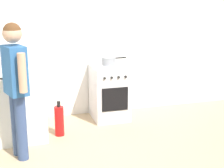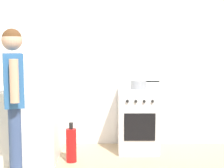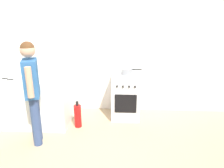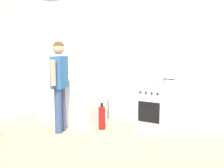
# 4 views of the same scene
# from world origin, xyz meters

# --- Properties ---
(ground_plane) EXTENTS (8.00, 8.00, 0.00)m
(ground_plane) POSITION_xyz_m (0.00, 0.00, 0.00)
(ground_plane) COLOR tan
(back_wall) EXTENTS (6.00, 0.10, 2.60)m
(back_wall) POSITION_xyz_m (0.00, 1.95, 1.30)
(back_wall) COLOR white
(back_wall) RESTS_ON ground
(counter_unit) EXTENTS (1.30, 0.70, 0.90)m
(counter_unit) POSITION_xyz_m (-1.35, 1.20, 0.45)
(counter_unit) COLOR white
(counter_unit) RESTS_ON ground
(oven_left) EXTENTS (0.54, 0.62, 0.85)m
(oven_left) POSITION_xyz_m (0.35, 1.58, 0.43)
(oven_left) COLOR silver
(oven_left) RESTS_ON ground
(pot) EXTENTS (0.40, 0.22, 0.12)m
(pot) POSITION_xyz_m (0.37, 1.67, 0.91)
(pot) COLOR gray
(pot) RESTS_ON oven_left
(knife_carving) EXTENTS (0.30, 0.20, 0.01)m
(knife_carving) POSITION_xyz_m (-1.70, 1.16, 0.90)
(knife_carving) COLOR silver
(knife_carving) RESTS_ON counter_unit
(knife_utility) EXTENTS (0.23, 0.16, 0.01)m
(knife_utility) POSITION_xyz_m (-1.30, 0.99, 0.90)
(knife_utility) COLOR silver
(knife_utility) RESTS_ON counter_unit
(knife_paring) EXTENTS (0.21, 0.06, 0.01)m
(knife_paring) POSITION_xyz_m (-1.62, 1.05, 0.91)
(knife_paring) COLOR silver
(knife_paring) RESTS_ON counter_unit
(person) EXTENTS (0.30, 0.55, 1.63)m
(person) POSITION_xyz_m (-1.07, 0.57, 0.97)
(person) COLOR #384C7A
(person) RESTS_ON ground
(fire_extinguisher) EXTENTS (0.13, 0.13, 0.50)m
(fire_extinguisher) POSITION_xyz_m (-0.52, 1.10, 0.22)
(fire_extinguisher) COLOR red
(fire_extinguisher) RESTS_ON ground
(larder_cabinet) EXTENTS (0.48, 0.44, 2.00)m
(larder_cabinet) POSITION_xyz_m (-2.30, 1.68, 1.00)
(larder_cabinet) COLOR white
(larder_cabinet) RESTS_ON ground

